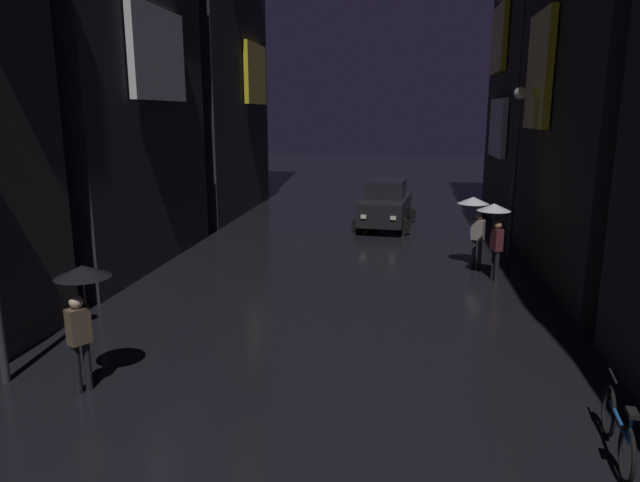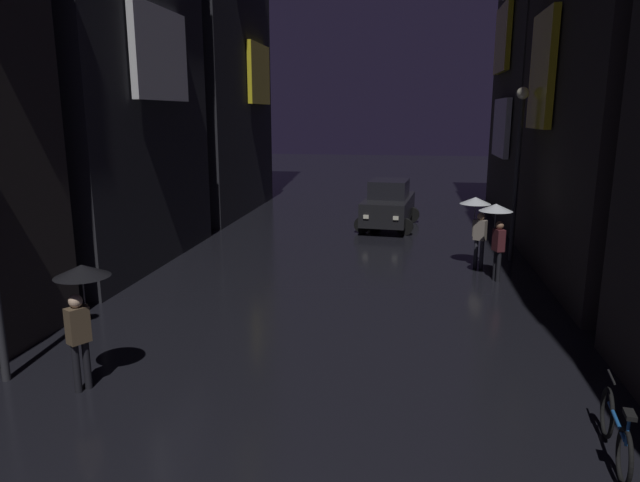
{
  "view_description": "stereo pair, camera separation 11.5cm",
  "coord_description": "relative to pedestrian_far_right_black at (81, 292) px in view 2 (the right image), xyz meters",
  "views": [
    {
      "loc": [
        1.66,
        -3.19,
        4.52
      ],
      "look_at": [
        0.0,
        8.14,
        1.94
      ],
      "focal_mm": 32.0,
      "sensor_mm": 36.0,
      "label": 1
    },
    {
      "loc": [
        1.77,
        -3.17,
        4.52
      ],
      "look_at": [
        0.0,
        8.14,
        1.94
      ],
      "focal_mm": 32.0,
      "sensor_mm": 36.0,
      "label": 2
    }
  ],
  "objects": [
    {
      "name": "building_right_far",
      "position": [
        10.91,
        16.69,
        6.83
      ],
      "size": [
        4.25,
        7.34,
        16.97
      ],
      "color": "#33302D",
      "rests_on": "ground"
    },
    {
      "name": "bicycle_parked_at_storefront",
      "position": [
        8.04,
        -0.8,
        -1.28
      ],
      "size": [
        0.29,
        1.81,
        0.96
      ],
      "color": "black",
      "rests_on": "ground"
    },
    {
      "name": "streetlamp_right_far",
      "position": [
        8.44,
        9.89,
        1.64
      ],
      "size": [
        0.36,
        0.36,
        5.27
      ],
      "color": "#2D2D33",
      "rests_on": "ground"
    },
    {
      "name": "pedestrian_near_crossing_clear",
      "position": [
        7.21,
        8.84,
        0.0
      ],
      "size": [
        0.9,
        0.9,
        2.12
      ],
      "color": "#2D2D38",
      "rests_on": "ground"
    },
    {
      "name": "pedestrian_midstreet_left_clear",
      "position": [
        7.6,
        7.6,
        0.0
      ],
      "size": [
        0.9,
        0.9,
        2.12
      ],
      "color": "black",
      "rests_on": "ground"
    },
    {
      "name": "car_distant",
      "position": [
        4.44,
        14.61,
        -0.74
      ],
      "size": [
        2.52,
        4.28,
        1.92
      ],
      "color": "black",
      "rests_on": "ground"
    },
    {
      "name": "pedestrian_far_right_black",
      "position": [
        0.0,
        0.0,
        0.0
      ],
      "size": [
        0.9,
        0.9,
        2.12
      ],
      "color": "black",
      "rests_on": "ground"
    }
  ]
}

